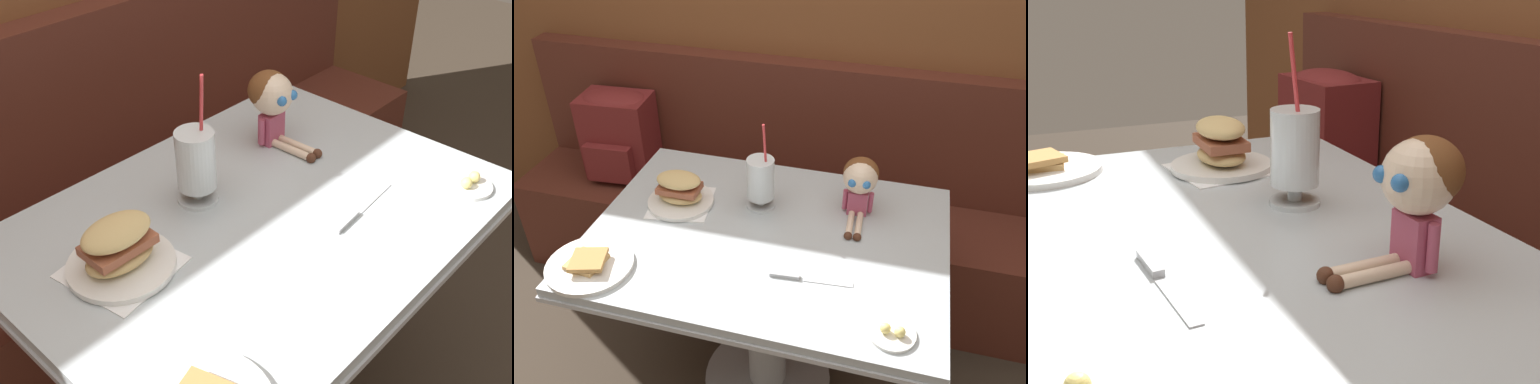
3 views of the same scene
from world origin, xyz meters
TOP-DOWN VIEW (x-y plane):
  - booth_bench at (0.00, 0.81)m, footprint 2.60×0.48m
  - diner_table at (0.00, 0.18)m, footprint 1.11×0.81m
  - milkshake_glass at (-0.06, 0.32)m, footprint 0.10×0.10m
  - sandwich_plate at (-0.32, 0.26)m, footprint 0.23×0.23m
  - butter_saucer at (0.41, -0.12)m, footprint 0.12×0.12m
  - butter_knife at (0.13, 0.01)m, footprint 0.24×0.04m
  - seated_doll at (0.25, 0.36)m, footprint 0.12×0.22m

SIDE VIEW (x-z plane):
  - booth_bench at x=0.00m, z-range -0.17..0.83m
  - diner_table at x=0.00m, z-range 0.17..0.91m
  - butter_knife at x=0.13m, z-range 0.74..0.75m
  - butter_saucer at x=0.41m, z-range 0.73..0.77m
  - sandwich_plate at x=-0.32m, z-range 0.73..0.84m
  - milkshake_glass at x=-0.06m, z-range 0.68..1.00m
  - seated_doll at x=0.25m, z-range 0.77..0.97m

